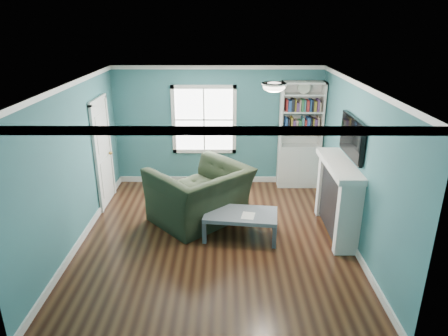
{
  "coord_description": "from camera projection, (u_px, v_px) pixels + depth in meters",
  "views": [
    {
      "loc": [
        0.17,
        -5.97,
        3.51
      ],
      "look_at": [
        0.14,
        0.4,
        1.12
      ],
      "focal_mm": 32.0,
      "sensor_mm": 36.0,
      "label": 1
    }
  ],
  "objects": [
    {
      "name": "floor",
      "position": [
        216.0,
        237.0,
        6.82
      ],
      "size": [
        5.0,
        5.0,
        0.0
      ],
      "primitive_type": "plane",
      "color": "black",
      "rests_on": "ground"
    },
    {
      "name": "window",
      "position": [
        204.0,
        120.0,
        8.64
      ],
      "size": [
        1.4,
        0.06,
        1.5
      ],
      "color": "white",
      "rests_on": "room_walls"
    },
    {
      "name": "light_switch",
      "position": [
        149.0,
        131.0,
        8.73
      ],
      "size": [
        0.08,
        0.01,
        0.12
      ],
      "primitive_type": "cube",
      "color": "white",
      "rests_on": "room_walls"
    },
    {
      "name": "bookshelf",
      "position": [
        299.0,
        146.0,
        8.64
      ],
      "size": [
        0.9,
        0.35,
        2.31
      ],
      "color": "silver",
      "rests_on": "ground"
    },
    {
      "name": "tv",
      "position": [
        352.0,
        137.0,
        6.39
      ],
      "size": [
        0.06,
        1.1,
        0.65
      ],
      "primitive_type": "cube",
      "color": "black",
      "rests_on": "fireplace"
    },
    {
      "name": "ceiling_fixture",
      "position": [
        274.0,
        86.0,
        6.01
      ],
      "size": [
        0.38,
        0.38,
        0.15
      ],
      "color": "white",
      "rests_on": "room_walls"
    },
    {
      "name": "coffee_table",
      "position": [
        241.0,
        216.0,
        6.73
      ],
      "size": [
        1.29,
        0.81,
        0.44
      ],
      "rotation": [
        0.0,
        0.0,
        -0.12
      ],
      "color": "#464B54",
      "rests_on": "ground"
    },
    {
      "name": "door",
      "position": [
        103.0,
        152.0,
        7.76
      ],
      "size": [
        0.12,
        0.98,
        2.17
      ],
      "color": "silver",
      "rests_on": "ground"
    },
    {
      "name": "trim",
      "position": [
        215.0,
        170.0,
        6.39
      ],
      "size": [
        4.5,
        5.0,
        2.6
      ],
      "color": "white",
      "rests_on": "ground"
    },
    {
      "name": "recliner",
      "position": [
        200.0,
        186.0,
        7.16
      ],
      "size": [
        1.86,
        1.83,
        1.38
      ],
      "primitive_type": "imported",
      "rotation": [
        0.0,
        0.0,
        -2.4
      ],
      "color": "#242D1C",
      "rests_on": "ground"
    },
    {
      "name": "fireplace",
      "position": [
        338.0,
        199.0,
        6.78
      ],
      "size": [
        0.44,
        1.58,
        1.3
      ],
      "color": "black",
      "rests_on": "ground"
    },
    {
      "name": "paper_sheet",
      "position": [
        248.0,
        216.0,
        6.61
      ],
      "size": [
        0.26,
        0.3,
        0.0
      ],
      "primitive_type": "cube",
      "rotation": [
        0.0,
        0.0,
        -0.2
      ],
      "color": "white",
      "rests_on": "coffee_table"
    },
    {
      "name": "room_walls",
      "position": [
        215.0,
        149.0,
        6.26
      ],
      "size": [
        5.0,
        5.0,
        5.0
      ],
      "color": "teal",
      "rests_on": "ground"
    }
  ]
}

